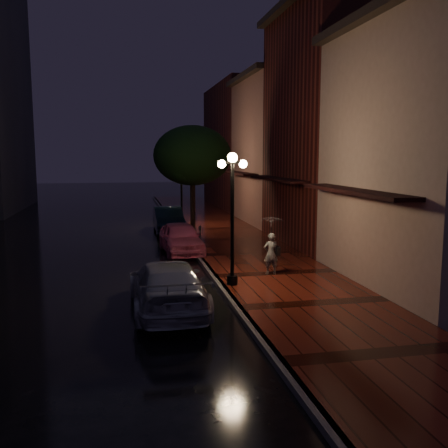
{
  "coord_description": "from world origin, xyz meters",
  "views": [
    {
      "loc": [
        -3.12,
        -20.64,
        4.4
      ],
      "look_at": [
        1.18,
        0.41,
        1.4
      ],
      "focal_mm": 40.0,
      "sensor_mm": 36.0,
      "label": 1
    }
  ],
  "objects": [
    {
      "name": "silver_car",
      "position": [
        -1.95,
        -6.9,
        0.72
      ],
      "size": [
        2.09,
        4.99,
        1.44
      ],
      "primitive_type": "imported",
      "rotation": [
        0.0,
        0.0,
        3.16
      ],
      "color": "#A9A9B0",
      "rests_on": "ground"
    },
    {
      "name": "woman_with_umbrella",
      "position": [
        2.03,
        -3.83,
        1.52
      ],
      "size": [
        0.86,
        0.88,
        2.07
      ],
      "rotation": [
        0.0,
        0.0,
        3.17
      ],
      "color": "silver",
      "rests_on": "sidewalk"
    },
    {
      "name": "storefront_near",
      "position": [
        7.0,
        -6.0,
        4.25
      ],
      "size": [
        5.0,
        8.0,
        8.5
      ],
      "primitive_type": "cube",
      "color": "gray",
      "rests_on": "ground"
    },
    {
      "name": "pink_car",
      "position": [
        -0.6,
        1.33,
        0.7
      ],
      "size": [
        1.87,
        4.19,
        1.4
      ],
      "primitive_type": "imported",
      "rotation": [
        0.0,
        0.0,
        0.05
      ],
      "color": "#DB5A7D",
      "rests_on": "ground"
    },
    {
      "name": "ground",
      "position": [
        0.0,
        0.0,
        0.0
      ],
      "size": [
        120.0,
        120.0,
        0.0
      ],
      "primitive_type": "plane",
      "color": "black",
      "rests_on": "ground"
    },
    {
      "name": "navy_car",
      "position": [
        -0.6,
        7.52,
        0.72
      ],
      "size": [
        1.53,
        4.39,
        1.45
      ],
      "primitive_type": "imported",
      "rotation": [
        0.0,
        0.0,
        -0.0
      ],
      "color": "black",
      "rests_on": "ground"
    },
    {
      "name": "street_tree",
      "position": [
        0.61,
        5.99,
        4.24
      ],
      "size": [
        4.16,
        4.16,
        5.8
      ],
      "color": "black",
      "rests_on": "sidewalk"
    },
    {
      "name": "curb",
      "position": [
        0.0,
        0.0,
        0.07
      ],
      "size": [
        0.25,
        60.0,
        0.15
      ],
      "primitive_type": "cube",
      "color": "#595451",
      "rests_on": "ground"
    },
    {
      "name": "storefront_mid",
      "position": [
        7.0,
        2.0,
        5.5
      ],
      "size": [
        5.0,
        8.0,
        11.0
      ],
      "primitive_type": "cube",
      "color": "#511914",
      "rests_on": "ground"
    },
    {
      "name": "storefront_extra",
      "position": [
        7.0,
        20.0,
        5.0
      ],
      "size": [
        5.0,
        12.0,
        10.0
      ],
      "primitive_type": "cube",
      "color": "#511914",
      "rests_on": "ground"
    },
    {
      "name": "sidewalk",
      "position": [
        2.25,
        0.0,
        0.07
      ],
      "size": [
        4.5,
        60.0,
        0.15
      ],
      "primitive_type": "cube",
      "color": "#44150C",
      "rests_on": "ground"
    },
    {
      "name": "storefront_far",
      "position": [
        7.0,
        10.0,
        4.5
      ],
      "size": [
        5.0,
        8.0,
        9.0
      ],
      "primitive_type": "cube",
      "color": "#8C5951",
      "rests_on": "ground"
    },
    {
      "name": "streetlamp_near",
      "position": [
        0.35,
        -5.0,
        2.6
      ],
      "size": [
        0.96,
        0.36,
        4.31
      ],
      "color": "black",
      "rests_on": "sidewalk"
    },
    {
      "name": "parking_meter",
      "position": [
        0.15,
        0.54,
        0.87
      ],
      "size": [
        0.13,
        0.11,
        1.18
      ],
      "rotation": [
        0.0,
        0.0,
        -0.27
      ],
      "color": "black",
      "rests_on": "sidewalk"
    },
    {
      "name": "streetlamp_far",
      "position": [
        0.35,
        9.0,
        2.6
      ],
      "size": [
        0.96,
        0.36,
        4.31
      ],
      "color": "black",
      "rests_on": "sidewalk"
    }
  ]
}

